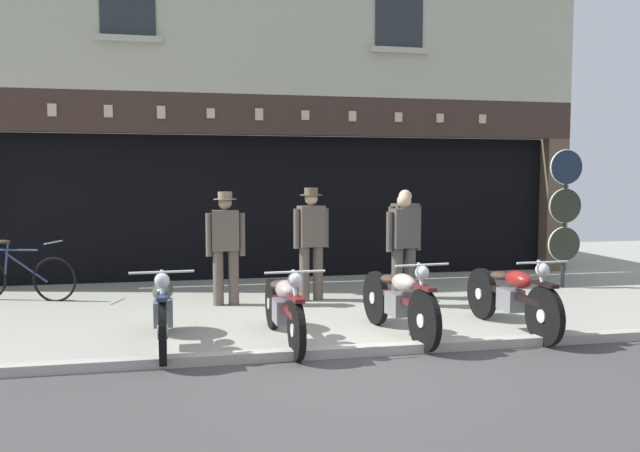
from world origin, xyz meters
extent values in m
cube|color=#98988B|center=(0.00, 5.00, -0.04)|extent=(23.31, 10.00, 0.08)
cube|color=#A9A49B|center=(0.00, 0.08, 0.01)|extent=(23.31, 0.16, 0.18)
cube|color=black|center=(0.00, 7.30, 1.30)|extent=(10.41, 4.00, 2.60)
cube|color=brown|center=(5.44, 5.18, 1.30)|extent=(0.44, 0.36, 2.60)
cube|color=#23282D|center=(0.00, 5.55, 1.43)|extent=(9.95, 0.03, 2.18)
cube|color=#372720|center=(0.00, 5.12, 2.95)|extent=(11.31, 0.24, 0.70)
cube|color=#C6B789|center=(-3.83, 4.99, 2.95)|extent=(0.14, 0.03, 0.21)
cube|color=#C6B789|center=(-2.95, 4.99, 2.95)|extent=(0.14, 0.03, 0.20)
cube|color=#C6B789|center=(-2.09, 4.99, 2.95)|extent=(0.14, 0.03, 0.21)
cube|color=#C6B789|center=(-1.26, 4.99, 2.95)|extent=(0.14, 0.03, 0.17)
cube|color=#C6B789|center=(-0.43, 4.99, 2.95)|extent=(0.14, 0.03, 0.21)
cube|color=#C6B789|center=(0.40, 4.99, 2.95)|extent=(0.14, 0.03, 0.17)
cube|color=#C6B789|center=(1.26, 4.99, 2.95)|extent=(0.14, 0.03, 0.18)
cube|color=#C6B789|center=(2.14, 4.99, 2.95)|extent=(0.14, 0.03, 0.17)
cube|color=#C6B789|center=(2.94, 4.99, 2.95)|extent=(0.14, 0.03, 0.16)
cube|color=#C6B789|center=(3.80, 4.99, 2.95)|extent=(0.14, 0.03, 0.17)
cube|color=#B5B39A|center=(0.00, 5.20, 4.85)|extent=(11.31, 0.40, 3.10)
cube|color=#B5B39A|center=(-2.60, 4.95, 4.15)|extent=(1.10, 0.12, 0.10)
cube|color=#23282D|center=(2.13, 4.99, 4.85)|extent=(0.90, 0.02, 1.30)
cube|color=#B5B39A|center=(2.13, 4.95, 4.15)|extent=(1.10, 0.12, 0.10)
cylinder|color=black|center=(-1.88, 0.12, 0.33)|extent=(0.09, 0.66, 0.66)
cylinder|color=silver|center=(-1.88, 0.12, 0.33)|extent=(0.11, 0.15, 0.14)
cylinder|color=black|center=(-1.93, 1.44, 0.33)|extent=(0.10, 0.66, 0.66)
cylinder|color=silver|center=(-1.93, 1.44, 0.33)|extent=(0.12, 0.15, 0.14)
cube|color=#202D49|center=(-1.91, 0.78, 0.45)|extent=(0.12, 1.22, 0.07)
cube|color=slate|center=(-1.91, 0.78, 0.38)|extent=(0.21, 0.33, 0.26)
ellipsoid|color=#354430|center=(-1.90, 0.63, 0.65)|extent=(0.24, 0.47, 0.20)
ellipsoid|color=#38281E|center=(-1.92, 1.02, 0.63)|extent=(0.21, 0.31, 0.10)
cube|color=#202D49|center=(-1.88, 0.12, 0.68)|extent=(0.11, 0.36, 0.04)
sphere|color=silver|center=(-1.89, 0.18, 0.83)|extent=(0.15, 0.15, 0.15)
cylinder|color=silver|center=(-1.89, 0.18, 0.91)|extent=(0.62, 0.05, 0.02)
cylinder|color=silver|center=(-1.88, 0.16, 0.62)|extent=(0.05, 0.28, 0.60)
cylinder|color=black|center=(-0.58, 0.04, 0.30)|extent=(0.10, 0.61, 0.61)
cylinder|color=silver|center=(-0.58, 0.04, 0.30)|extent=(0.11, 0.14, 0.13)
cylinder|color=black|center=(-0.65, 1.43, 0.30)|extent=(0.11, 0.61, 0.61)
cylinder|color=silver|center=(-0.65, 1.43, 0.30)|extent=(0.12, 0.14, 0.13)
cube|color=#591514|center=(-0.61, 0.74, 0.42)|extent=(0.13, 1.28, 0.07)
cube|color=slate|center=(-0.61, 0.74, 0.35)|extent=(0.22, 0.33, 0.26)
ellipsoid|color=gray|center=(-0.61, 0.57, 0.62)|extent=(0.24, 0.47, 0.20)
ellipsoid|color=#38281E|center=(-0.63, 0.99, 0.60)|extent=(0.21, 0.31, 0.10)
cube|color=#591514|center=(-0.58, 0.04, 0.63)|extent=(0.12, 0.36, 0.04)
sphere|color=silver|center=(-0.58, 0.10, 0.80)|extent=(0.15, 0.15, 0.15)
cylinder|color=silver|center=(-0.58, 0.10, 0.88)|extent=(0.62, 0.06, 0.02)
cylinder|color=silver|center=(-0.58, 0.08, 0.59)|extent=(0.05, 0.27, 0.61)
cylinder|color=black|center=(0.79, 0.08, 0.33)|extent=(0.14, 0.67, 0.66)
cylinder|color=silver|center=(0.79, 0.08, 0.33)|extent=(0.11, 0.16, 0.15)
cylinder|color=black|center=(0.65, 1.39, 0.33)|extent=(0.15, 0.67, 0.66)
cylinder|color=silver|center=(0.65, 1.39, 0.33)|extent=(0.12, 0.16, 0.15)
cube|color=#4F1D1C|center=(0.72, 0.74, 0.45)|extent=(0.20, 1.21, 0.07)
cube|color=slate|center=(0.72, 0.74, 0.38)|extent=(0.23, 0.34, 0.26)
ellipsoid|color=#A79C90|center=(0.73, 0.58, 0.65)|extent=(0.27, 0.48, 0.20)
ellipsoid|color=#38281E|center=(0.69, 0.97, 0.63)|extent=(0.23, 0.32, 0.10)
cube|color=#4F1D1C|center=(0.79, 0.08, 0.68)|extent=(0.14, 0.37, 0.04)
sphere|color=silver|center=(0.78, 0.14, 0.83)|extent=(0.15, 0.15, 0.15)
cylinder|color=silver|center=(0.78, 0.14, 0.91)|extent=(0.62, 0.09, 0.02)
cylinder|color=silver|center=(0.78, 0.12, 0.62)|extent=(0.06, 0.25, 0.62)
cylinder|color=black|center=(2.15, 0.04, 0.33)|extent=(0.10, 0.66, 0.66)
cylinder|color=silver|center=(2.15, 0.04, 0.33)|extent=(0.11, 0.15, 0.14)
cylinder|color=black|center=(2.09, 1.41, 0.33)|extent=(0.11, 0.66, 0.66)
cylinder|color=silver|center=(2.09, 1.41, 0.33)|extent=(0.12, 0.15, 0.14)
cube|color=black|center=(2.12, 0.73, 0.45)|extent=(0.13, 1.26, 0.07)
cube|color=slate|center=(2.12, 0.73, 0.38)|extent=(0.21, 0.33, 0.26)
ellipsoid|color=maroon|center=(2.13, 0.56, 0.65)|extent=(0.24, 0.47, 0.20)
ellipsoid|color=#38281E|center=(2.11, 0.97, 0.63)|extent=(0.21, 0.31, 0.10)
cube|color=black|center=(2.15, 0.04, 0.68)|extent=(0.12, 0.36, 0.04)
sphere|color=silver|center=(2.15, 0.10, 0.83)|extent=(0.15, 0.15, 0.15)
cylinder|color=silver|center=(2.15, 0.10, 0.91)|extent=(0.62, 0.05, 0.02)
cylinder|color=silver|center=(2.15, 0.08, 0.62)|extent=(0.05, 0.23, 0.62)
cylinder|color=brown|center=(-1.02, 2.95, 0.41)|extent=(0.15, 0.15, 0.81)
cylinder|color=brown|center=(-1.24, 2.96, 0.41)|extent=(0.15, 0.15, 0.81)
cube|color=brown|center=(-1.13, 2.96, 1.08)|extent=(0.39, 0.23, 0.58)
cube|color=silver|center=(-1.13, 3.07, 1.15)|extent=(0.14, 0.02, 0.32)
cube|color=navy|center=(-1.13, 3.08, 1.14)|extent=(0.05, 0.01, 0.30)
cylinder|color=brown|center=(-0.90, 2.95, 1.02)|extent=(0.09, 0.09, 0.62)
cylinder|color=brown|center=(-1.37, 2.96, 1.02)|extent=(0.09, 0.09, 0.62)
sphere|color=#9E7A5B|center=(-1.13, 2.96, 1.48)|extent=(0.19, 0.19, 0.19)
cylinder|color=#7F705B|center=(-1.13, 2.96, 1.53)|extent=(0.33, 0.33, 0.01)
cylinder|color=#7F705B|center=(-1.13, 2.96, 1.58)|extent=(0.20, 0.20, 0.11)
cylinder|color=brown|center=(0.25, 3.08, 0.41)|extent=(0.15, 0.15, 0.83)
cylinder|color=brown|center=(0.03, 3.03, 0.41)|extent=(0.15, 0.15, 0.83)
cube|color=brown|center=(0.14, 3.06, 1.11)|extent=(0.42, 0.30, 0.61)
cube|color=silver|center=(0.11, 3.17, 1.19)|extent=(0.14, 0.05, 0.34)
cube|color=maroon|center=(0.11, 3.18, 1.18)|extent=(0.05, 0.02, 0.32)
cylinder|color=brown|center=(0.37, 3.11, 1.09)|extent=(0.09, 0.09, 0.59)
cylinder|color=brown|center=(-0.09, 3.01, 1.09)|extent=(0.09, 0.09, 0.59)
sphere|color=tan|center=(0.14, 3.06, 1.53)|extent=(0.19, 0.19, 0.19)
cylinder|color=brown|center=(0.14, 3.06, 1.58)|extent=(0.33, 0.33, 0.01)
cylinder|color=brown|center=(0.14, 3.06, 1.63)|extent=(0.20, 0.20, 0.11)
cylinder|color=#47423D|center=(1.46, 2.39, 0.43)|extent=(0.15, 0.15, 0.86)
cylinder|color=#47423D|center=(1.24, 2.35, 0.43)|extent=(0.15, 0.15, 0.86)
cube|color=#47423D|center=(1.35, 2.37, 1.12)|extent=(0.42, 0.30, 0.56)
cube|color=silver|center=(1.32, 2.48, 1.19)|extent=(0.14, 0.05, 0.31)
cube|color=navy|center=(1.32, 2.49, 1.17)|extent=(0.05, 0.02, 0.29)
cylinder|color=#47423D|center=(1.58, 2.42, 1.08)|extent=(0.09, 0.09, 0.56)
cylinder|color=#47423D|center=(1.12, 2.32, 1.08)|extent=(0.09, 0.09, 0.56)
sphere|color=tan|center=(1.35, 2.37, 1.51)|extent=(0.20, 0.20, 0.20)
cylinder|color=#47423D|center=(1.67, 2.97, 0.43)|extent=(0.15, 0.15, 0.86)
cylinder|color=#47423D|center=(1.46, 2.92, 0.43)|extent=(0.15, 0.15, 0.86)
cube|color=#47423D|center=(1.57, 2.95, 1.15)|extent=(0.42, 0.30, 0.60)
cube|color=silver|center=(1.54, 3.06, 1.22)|extent=(0.14, 0.05, 0.34)
cube|color=black|center=(1.54, 3.07, 1.21)|extent=(0.05, 0.02, 0.31)
cylinder|color=#47423D|center=(1.80, 3.00, 1.09)|extent=(0.09, 0.09, 0.64)
cylinder|color=#47423D|center=(1.34, 2.90, 1.09)|extent=(0.09, 0.09, 0.64)
sphere|color=beige|center=(1.57, 2.95, 1.56)|extent=(0.20, 0.20, 0.20)
cylinder|color=#232328|center=(4.48, 3.30, 1.15)|extent=(0.06, 0.06, 2.29)
cylinder|color=#192338|center=(4.48, 3.28, 2.01)|extent=(0.56, 0.03, 0.56)
torus|color=silver|center=(4.48, 3.30, 2.01)|extent=(0.59, 0.04, 0.59)
cylinder|color=#23281E|center=(4.48, 3.28, 1.37)|extent=(0.56, 0.03, 0.56)
torus|color=beige|center=(4.48, 3.30, 1.37)|extent=(0.59, 0.04, 0.59)
cylinder|color=#23281E|center=(4.48, 3.28, 0.73)|extent=(0.56, 0.03, 0.56)
torus|color=beige|center=(4.48, 3.30, 0.73)|extent=(0.59, 0.04, 0.59)
cube|color=silver|center=(-1.55, 5.40, 1.66)|extent=(0.69, 0.02, 1.10)
cube|color=#511E19|center=(-1.55, 5.39, 2.11)|extent=(0.69, 0.01, 0.20)
torus|color=black|center=(-3.62, 3.74, 0.32)|extent=(0.66, 0.23, 0.68)
cylinder|color=navy|center=(-4.04, 3.87, 0.50)|extent=(0.64, 0.22, 0.45)
cylinder|color=navy|center=(-4.14, 3.90, 0.76)|extent=(0.58, 0.20, 0.03)
cylinder|color=navy|center=(-4.33, 3.96, 0.62)|extent=(0.10, 0.06, 0.52)
ellipsoid|color=#332319|center=(-4.37, 3.98, 0.88)|extent=(0.26, 0.19, 0.06)
cylinder|color=silver|center=(-3.62, 3.74, 0.88)|extent=(0.17, 0.48, 0.02)
camera|label=1|loc=(-1.56, -5.99, 1.81)|focal=34.83mm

